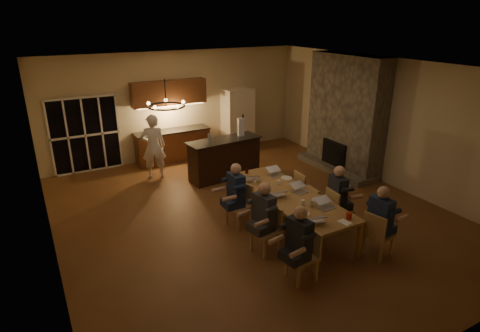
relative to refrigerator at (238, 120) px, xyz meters
name	(u,v)px	position (x,y,z in m)	size (l,w,h in m)	color
floor	(251,214)	(-1.90, -4.15, -1.00)	(9.00, 9.00, 0.00)	brown
back_wall	(177,105)	(-1.90, 0.37, 0.60)	(8.00, 0.04, 3.20)	beige
left_wall	(41,182)	(-5.92, -4.15, 0.60)	(0.04, 9.00, 3.20)	beige
right_wall	(388,122)	(2.12, -4.15, 0.60)	(0.04, 9.00, 3.20)	beige
ceiling	(253,67)	(-1.90, -4.15, 2.22)	(8.00, 9.00, 0.04)	white
french_doors	(85,135)	(-4.60, 0.32, 0.05)	(1.86, 0.08, 2.10)	black
fireplace	(346,114)	(1.80, -2.95, 0.60)	(0.58, 2.50, 3.20)	#746B5B
kitchenette	(171,122)	(-2.20, 0.05, 0.20)	(2.24, 0.68, 2.40)	brown
refrigerator	(238,120)	(0.00, 0.00, 0.00)	(0.90, 0.68, 2.00)	beige
dining_table	(288,211)	(-1.54, -5.03, -0.62)	(1.10, 3.17, 0.75)	#A58342
bar_island	(224,159)	(-1.46, -1.95, -0.46)	(2.01, 0.68, 1.08)	black
chair_left_near	(302,256)	(-2.36, -6.58, -0.55)	(0.44, 0.44, 0.89)	tan
chair_left_mid	(266,231)	(-2.45, -5.60, -0.55)	(0.44, 0.44, 0.89)	tan
chair_left_far	(239,205)	(-2.38, -4.44, -0.55)	(0.44, 0.44, 0.89)	tan
chair_right_near	(379,234)	(-0.70, -6.67, -0.55)	(0.44, 0.44, 0.89)	tan
chair_right_mid	(340,209)	(-0.65, -5.58, -0.55)	(0.44, 0.44, 0.89)	tan
chair_right_far	(307,190)	(-0.66, -4.49, -0.55)	(0.44, 0.44, 0.89)	tan
person_left_near	(299,245)	(-2.45, -6.59, -0.31)	(0.60, 0.60, 1.38)	#22252C
person_right_near	(380,222)	(-0.71, -6.66, -0.31)	(0.60, 0.60, 1.38)	#1B2444
person_left_mid	(264,218)	(-2.45, -5.53, -0.31)	(0.60, 0.60, 1.38)	#3D4148
person_right_mid	(337,198)	(-0.70, -5.53, -0.31)	(0.60, 0.60, 1.38)	#22252C
person_left_far	(236,195)	(-2.43, -4.41, -0.31)	(0.60, 0.60, 1.38)	#1B2444
standing_person	(153,147)	(-3.11, -1.03, -0.12)	(0.64, 0.42, 1.75)	white
chandelier	(166,106)	(-3.89, -4.69, 1.75)	(0.63, 0.63, 0.03)	black
laptop_a	(315,215)	(-1.80, -6.16, -0.14)	(0.32, 0.28, 0.23)	silver
laptop_b	(326,203)	(-1.28, -5.86, -0.14)	(0.32, 0.28, 0.23)	silver
laptop_c	(277,190)	(-1.78, -4.94, -0.14)	(0.32, 0.28, 0.23)	silver
laptop_d	(301,187)	(-1.26, -5.05, -0.14)	(0.32, 0.28, 0.23)	silver
laptop_e	(251,175)	(-1.82, -3.99, -0.14)	(0.32, 0.28, 0.23)	silver
laptop_f	(276,171)	(-1.21, -4.05, -0.14)	(0.32, 0.28, 0.23)	silver
mug_front	(303,202)	(-1.58, -5.54, -0.20)	(0.08, 0.08, 0.10)	white
mug_mid	(279,182)	(-1.44, -4.51, -0.20)	(0.08, 0.08, 0.10)	white
mug_back	(255,181)	(-1.84, -4.17, -0.20)	(0.08, 0.08, 0.10)	white
redcup_near	(349,216)	(-1.21, -6.39, -0.19)	(0.10, 0.10, 0.12)	#B51E0C
redcup_mid	(264,189)	(-1.91, -4.66, -0.19)	(0.09, 0.09, 0.12)	#B51E0C
can_silver	(312,205)	(-1.50, -5.71, -0.19)	(0.07, 0.07, 0.12)	#B2B2B7
can_cola	(247,171)	(-1.72, -3.60, -0.19)	(0.07, 0.07, 0.12)	#3F0F0C
plate_near	(318,200)	(-1.20, -5.52, -0.24)	(0.23, 0.23, 0.02)	white
plate_left	(304,214)	(-1.80, -5.85, -0.24)	(0.22, 0.22, 0.02)	white
plate_far	(287,178)	(-1.09, -4.31, -0.24)	(0.25, 0.25, 0.02)	white
notepad	(345,222)	(-1.37, -6.47, -0.24)	(0.16, 0.22, 0.01)	white
bar_bottle	(209,138)	(-1.92, -2.03, 0.20)	(0.08, 0.08, 0.24)	#99999E
bar_blender	(241,127)	(-0.91, -1.85, 0.32)	(0.15, 0.15, 0.48)	silver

